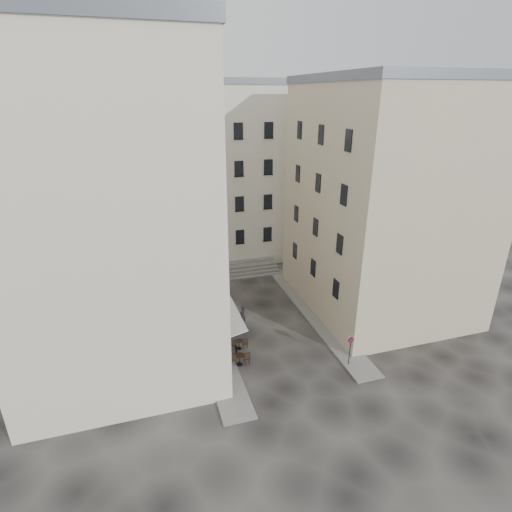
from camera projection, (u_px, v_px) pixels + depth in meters
name	position (u px, v px, depth m)	size (l,w,h in m)	color
ground	(275.00, 342.00, 29.93)	(90.00, 90.00, 0.00)	black
sidewalk_left	(206.00, 323.00, 32.24)	(2.00, 22.00, 0.12)	slate
sidewalk_right	(313.00, 312.00, 33.77)	(2.00, 18.00, 0.12)	slate
building_left	(110.00, 209.00, 25.86)	(12.20, 16.20, 20.60)	beige
building_right	(385.00, 199.00, 32.32)	(12.20, 14.20, 18.60)	beige
building_back	(209.00, 173.00, 42.96)	(18.20, 10.20, 18.60)	beige
cafe_storefront	(215.00, 322.00, 28.94)	(1.74, 7.30, 3.50)	#460A0D
stone_steps	(234.00, 271.00, 40.91)	(9.00, 3.15, 0.80)	slate
bollard_near	(236.00, 351.00, 27.97)	(0.12, 0.12, 0.98)	black
bollard_mid	(225.00, 325.00, 31.07)	(0.12, 0.12, 0.98)	black
bollard_far	(216.00, 304.00, 34.17)	(0.12, 0.12, 0.98)	black
no_parking_sign	(350.00, 345.00, 26.70)	(0.53, 0.12, 2.33)	black
bistro_table_a	(239.00, 359.00, 27.18)	(1.41, 0.66, 0.99)	black
bistro_table_b	(239.00, 343.00, 28.91)	(1.25, 0.59, 0.88)	black
bistro_table_c	(230.00, 330.00, 30.57)	(1.22, 0.57, 0.86)	black
bistro_table_d	(234.00, 324.00, 31.30)	(1.33, 0.63, 0.94)	black
bistro_table_e	(223.00, 312.00, 33.00)	(1.33, 0.63, 0.94)	black
pedestrian	(243.00, 315.00, 31.86)	(0.62, 0.41, 1.69)	black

